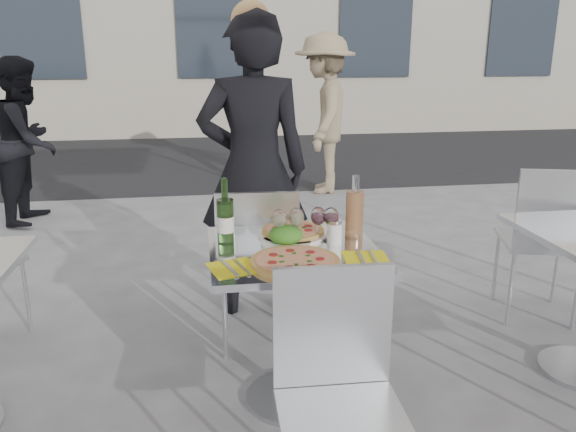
{
  "coord_description": "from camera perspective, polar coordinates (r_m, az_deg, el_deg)",
  "views": [
    {
      "loc": [
        -0.38,
        -2.25,
        1.56
      ],
      "look_at": [
        0.0,
        0.15,
        0.85
      ],
      "focal_mm": 35.0,
      "sensor_mm": 36.0,
      "label": 1
    }
  ],
  "objects": [
    {
      "name": "ground",
      "position": [
        2.76,
        0.52,
        -18.08
      ],
      "size": [
        80.0,
        80.0,
        0.0
      ],
      "primitive_type": "plane",
      "color": "#5F5F61"
    },
    {
      "name": "street_asphalt",
      "position": [
        8.89,
        -6.5,
        6.13
      ],
      "size": [
        24.0,
        5.0,
        0.0
      ],
      "primitive_type": "cube",
      "color": "black",
      "rests_on": "ground"
    },
    {
      "name": "main_table",
      "position": [
        2.5,
        0.55,
        -7.82
      ],
      "size": [
        0.72,
        0.72,
        0.75
      ],
      "color": "#B7BABF",
      "rests_on": "ground"
    },
    {
      "name": "chair_far",
      "position": [
        2.93,
        -3.18,
        -4.15
      ],
      "size": [
        0.44,
        0.45,
        0.91
      ],
      "rotation": [
        0.0,
        0.0,
        3.09
      ],
      "color": "silver",
      "rests_on": "ground"
    },
    {
      "name": "chair_near",
      "position": [
        1.91,
        5.13,
        -16.47
      ],
      "size": [
        0.42,
        0.43,
        0.89
      ],
      "rotation": [
        0.0,
        0.0,
        -0.04
      ],
      "color": "silver",
      "rests_on": "ground"
    },
    {
      "name": "side_chair_rfar",
      "position": [
        3.56,
        24.77,
        -1.49
      ],
      "size": [
        0.54,
        0.55,
        0.95
      ],
      "rotation": [
        0.0,
        0.0,
        2.86
      ],
      "color": "silver",
      "rests_on": "ground"
    },
    {
      "name": "woman_diner",
      "position": [
        3.32,
        -3.53,
        4.7
      ],
      "size": [
        0.68,
        0.47,
        1.79
      ],
      "primitive_type": "imported",
      "rotation": [
        0.0,
        0.0,
        3.08
      ],
      "color": "black",
      "rests_on": "ground"
    },
    {
      "name": "pedestrian_a",
      "position": [
        5.8,
        -24.95,
        6.93
      ],
      "size": [
        0.65,
        0.8,
        1.53
      ],
      "primitive_type": "imported",
      "rotation": [
        0.0,
        0.0,
        1.47
      ],
      "color": "black",
      "rests_on": "ground"
    },
    {
      "name": "pedestrian_b",
      "position": [
        6.42,
        3.67,
        10.27
      ],
      "size": [
        0.94,
        1.28,
        1.77
      ],
      "primitive_type": "imported",
      "rotation": [
        0.0,
        0.0,
        4.45
      ],
      "color": "#8D795B",
      "rests_on": "ground"
    },
    {
      "name": "pizza_near",
      "position": [
        2.24,
        0.74,
        -4.64
      ],
      "size": [
        0.36,
        0.36,
        0.02
      ],
      "color": "tan",
      "rests_on": "main_table"
    },
    {
      "name": "pizza_far",
      "position": [
        2.58,
        0.5,
        -1.6
      ],
      "size": [
        0.32,
        0.32,
        0.03
      ],
      "color": "white",
      "rests_on": "main_table"
    },
    {
      "name": "salad_plate",
      "position": [
        2.45,
        -0.22,
        -2.1
      ],
      "size": [
        0.22,
        0.22,
        0.09
      ],
      "color": "white",
      "rests_on": "main_table"
    },
    {
      "name": "wine_bottle",
      "position": [
        2.46,
        -6.38,
        -0.27
      ],
      "size": [
        0.07,
        0.07,
        0.29
      ],
      "color": "#305921",
      "rests_on": "main_table"
    },
    {
      "name": "carafe",
      "position": [
        2.52,
        6.79,
        0.27
      ],
      "size": [
        0.08,
        0.08,
        0.29
      ],
      "color": "tan",
      "rests_on": "main_table"
    },
    {
      "name": "sugar_shaker",
      "position": [
        2.47,
        4.75,
        -1.62
      ],
      "size": [
        0.06,
        0.06,
        0.11
      ],
      "color": "white",
      "rests_on": "main_table"
    },
    {
      "name": "wineglass_white_a",
      "position": [
        2.45,
        -0.91,
        -0.36
      ],
      "size": [
        0.07,
        0.07,
        0.16
      ],
      "color": "white",
      "rests_on": "main_table"
    },
    {
      "name": "wineglass_white_b",
      "position": [
        2.46,
        0.84,
        -0.24
      ],
      "size": [
        0.07,
        0.07,
        0.16
      ],
      "color": "white",
      "rests_on": "main_table"
    },
    {
      "name": "wineglass_red_a",
      "position": [
        2.48,
        3.09,
        -0.12
      ],
      "size": [
        0.07,
        0.07,
        0.16
      ],
      "color": "white",
      "rests_on": "main_table"
    },
    {
      "name": "wineglass_red_b",
      "position": [
        2.48,
        4.4,
        -0.18
      ],
      "size": [
        0.07,
        0.07,
        0.16
      ],
      "color": "white",
      "rests_on": "main_table"
    },
    {
      "name": "napkin_left",
      "position": [
        2.21,
        -5.55,
        -5.21
      ],
      "size": [
        0.22,
        0.22,
        0.01
      ],
      "rotation": [
        0.0,
        0.0,
        0.28
      ],
      "color": "yellow",
      "rests_on": "main_table"
    },
    {
      "name": "napkin_right",
      "position": [
        2.32,
        7.91,
        -4.26
      ],
      "size": [
        0.2,
        0.2,
        0.01
      ],
      "rotation": [
        0.0,
        0.0,
        -0.1
      ],
      "color": "yellow",
      "rests_on": "main_table"
    }
  ]
}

